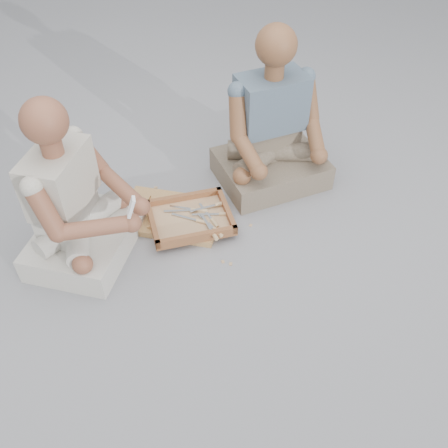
# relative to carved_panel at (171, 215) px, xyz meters

# --- Properties ---
(ground) EXTENTS (60.00, 60.00, 0.00)m
(ground) POSITION_rel_carved_panel_xyz_m (0.32, -0.51, -0.02)
(ground) COLOR gray
(ground) RESTS_ON ground
(carved_panel) EXTENTS (0.61, 0.46, 0.04)m
(carved_panel) POSITION_rel_carved_panel_xyz_m (0.00, 0.00, 0.00)
(carved_panel) COLOR #945A39
(carved_panel) RESTS_ON ground
(tool_tray) EXTENTS (0.54, 0.48, 0.06)m
(tool_tray) POSITION_rel_carved_panel_xyz_m (0.12, -0.06, 0.04)
(tool_tray) COLOR brown
(tool_tray) RESTS_ON carved_panel
(chisel_0) EXTENTS (0.13, 0.20, 0.02)m
(chisel_0) POSITION_rel_carved_panel_xyz_m (0.24, -0.08, 0.04)
(chisel_0) COLOR silver
(chisel_0) RESTS_ON tool_tray
(chisel_1) EXTENTS (0.22, 0.08, 0.02)m
(chisel_1) POSITION_rel_carved_panel_xyz_m (0.17, -0.09, 0.05)
(chisel_1) COLOR silver
(chisel_1) RESTS_ON tool_tray
(chisel_2) EXTENTS (0.22, 0.04, 0.02)m
(chisel_2) POSITION_rel_carved_panel_xyz_m (0.13, -0.00, 0.05)
(chisel_2) COLOR silver
(chisel_2) RESTS_ON tool_tray
(chisel_3) EXTENTS (0.22, 0.04, 0.02)m
(chisel_3) POSITION_rel_carved_panel_xyz_m (0.29, -0.02, 0.05)
(chisel_3) COLOR silver
(chisel_3) RESTS_ON tool_tray
(chisel_4) EXTENTS (0.12, 0.20, 0.02)m
(chisel_4) POSITION_rel_carved_panel_xyz_m (0.25, -0.18, 0.06)
(chisel_4) COLOR silver
(chisel_4) RESTS_ON tool_tray
(chisel_5) EXTENTS (0.22, 0.05, 0.02)m
(chisel_5) POSITION_rel_carved_panel_xyz_m (0.15, 0.01, 0.04)
(chisel_5) COLOR silver
(chisel_5) RESTS_ON tool_tray
(chisel_6) EXTENTS (0.21, 0.10, 0.02)m
(chisel_6) POSITION_rel_carved_panel_xyz_m (0.26, 0.04, 0.06)
(chisel_6) COLOR silver
(chisel_6) RESTS_ON tool_tray
(chisel_7) EXTENTS (0.16, 0.18, 0.02)m
(chisel_7) POSITION_rel_carved_panel_xyz_m (0.26, -0.16, 0.05)
(chisel_7) COLOR silver
(chisel_7) RESTS_ON tool_tray
(wood_chip_0) EXTENTS (0.02, 0.02, 0.00)m
(wood_chip_0) POSITION_rel_carved_panel_xyz_m (-0.08, 0.18, -0.02)
(wood_chip_0) COLOR tan
(wood_chip_0) RESTS_ON ground
(wood_chip_1) EXTENTS (0.02, 0.02, 0.00)m
(wood_chip_1) POSITION_rel_carved_panel_xyz_m (0.18, 0.14, -0.02)
(wood_chip_1) COLOR tan
(wood_chip_1) RESTS_ON ground
(wood_chip_2) EXTENTS (0.02, 0.02, 0.00)m
(wood_chip_2) POSITION_rel_carved_panel_xyz_m (0.45, -0.04, -0.02)
(wood_chip_2) COLOR tan
(wood_chip_2) RESTS_ON ground
(wood_chip_3) EXTENTS (0.02, 0.02, 0.00)m
(wood_chip_3) POSITION_rel_carved_panel_xyz_m (-0.20, -0.14, -0.02)
(wood_chip_3) COLOR tan
(wood_chip_3) RESTS_ON ground
(wood_chip_4) EXTENTS (0.02, 0.02, 0.00)m
(wood_chip_4) POSITION_rel_carved_panel_xyz_m (0.25, 0.07, -0.02)
(wood_chip_4) COLOR tan
(wood_chip_4) RESTS_ON ground
(wood_chip_5) EXTENTS (0.02, 0.02, 0.00)m
(wood_chip_5) POSITION_rel_carved_panel_xyz_m (0.08, -0.16, -0.02)
(wood_chip_5) COLOR tan
(wood_chip_5) RESTS_ON ground
(wood_chip_6) EXTENTS (0.02, 0.02, 0.00)m
(wood_chip_6) POSITION_rel_carved_panel_xyz_m (0.22, -0.16, -0.02)
(wood_chip_6) COLOR tan
(wood_chip_6) RESTS_ON ground
(wood_chip_7) EXTENTS (0.02, 0.02, 0.00)m
(wood_chip_7) POSITION_rel_carved_panel_xyz_m (0.35, -0.34, -0.02)
(wood_chip_7) COLOR tan
(wood_chip_7) RESTS_ON ground
(wood_chip_8) EXTENTS (0.02, 0.02, 0.00)m
(wood_chip_8) POSITION_rel_carved_panel_xyz_m (0.25, 0.25, -0.02)
(wood_chip_8) COLOR tan
(wood_chip_8) RESTS_ON ground
(wood_chip_9) EXTENTS (0.02, 0.02, 0.00)m
(wood_chip_9) POSITION_rel_carved_panel_xyz_m (0.31, -0.32, -0.02)
(wood_chip_9) COLOR tan
(wood_chip_9) RESTS_ON ground
(wood_chip_10) EXTENTS (0.02, 0.02, 0.00)m
(wood_chip_10) POSITION_rel_carved_panel_xyz_m (-0.13, 0.26, -0.02)
(wood_chip_10) COLOR tan
(wood_chip_10) RESTS_ON ground
(craftsman) EXTENTS (0.65, 0.65, 0.90)m
(craftsman) POSITION_rel_carved_panel_xyz_m (-0.42, -0.27, 0.29)
(craftsman) COLOR beige
(craftsman) RESTS_ON ground
(companion) EXTENTS (0.76, 0.70, 0.95)m
(companion) POSITION_rel_carved_panel_xyz_m (0.56, 0.40, 0.30)
(companion) COLOR #776756
(companion) RESTS_ON ground
(mobile_phone) EXTENTS (0.06, 0.05, 0.10)m
(mobile_phone) POSITION_rel_carved_panel_xyz_m (-0.10, -0.39, 0.41)
(mobile_phone) COLOR white
(mobile_phone) RESTS_ON craftsman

